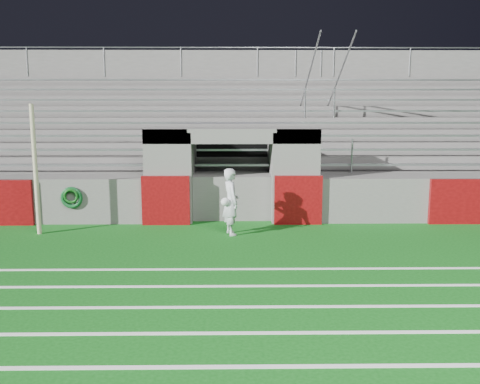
{
  "coord_description": "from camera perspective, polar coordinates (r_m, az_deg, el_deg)",
  "views": [
    {
      "loc": [
        0.03,
        -11.34,
        3.37
      ],
      "look_at": [
        0.2,
        1.8,
        1.1
      ],
      "focal_mm": 40.0,
      "sensor_mm": 36.0,
      "label": 1
    }
  ],
  "objects": [
    {
      "name": "field_markings",
      "position": [
        7.17,
        -0.92,
        -18.15
      ],
      "size": [
        28.0,
        8.09,
        0.01
      ],
      "color": "white",
      "rests_on": "ground"
    },
    {
      "name": "field_post",
      "position": [
        14.31,
        -20.98,
        2.2
      ],
      "size": [
        0.11,
        0.11,
        3.28
      ],
      "primitive_type": "cylinder",
      "color": "#BAAE8A",
      "rests_on": "ground"
    },
    {
      "name": "ground",
      "position": [
        11.83,
        -0.86,
        -6.75
      ],
      "size": [
        90.0,
        90.0,
        0.0
      ],
      "primitive_type": "plane",
      "color": "#0D4E11",
      "rests_on": "ground"
    },
    {
      "name": "hose_coil",
      "position": [
        15.15,
        -17.54,
        -0.53
      ],
      "size": [
        0.6,
        0.15,
        0.6
      ],
      "color": "#0E461D",
      "rests_on": "ground"
    },
    {
      "name": "stadium_structure",
      "position": [
        19.4,
        -0.83,
        4.24
      ],
      "size": [
        26.0,
        8.48,
        5.42
      ],
      "color": "#575553",
      "rests_on": "ground"
    },
    {
      "name": "goalkeeper_with_ball",
      "position": [
        13.43,
        -0.99,
        -1.03
      ],
      "size": [
        0.57,
        0.71,
        1.69
      ],
      "color": "silver",
      "rests_on": "ground"
    }
  ]
}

